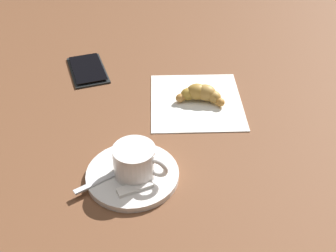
{
  "coord_description": "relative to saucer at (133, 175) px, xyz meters",
  "views": [
    {
      "loc": [
        -0.57,
        -0.14,
        0.47
      ],
      "look_at": [
        -0.02,
        -0.01,
        0.02
      ],
      "focal_mm": 43.78,
      "sensor_mm": 36.0,
      "label": 1
    }
  ],
  "objects": [
    {
      "name": "teaspoon",
      "position": [
        -0.0,
        0.02,
        0.01
      ],
      "size": [
        0.1,
        0.09,
        0.01
      ],
      "color": "silver",
      "rests_on": "saucer"
    },
    {
      "name": "sugar_packet",
      "position": [
        -0.03,
        -0.01,
        0.01
      ],
      "size": [
        0.05,
        0.05,
        0.01
      ],
      "primitive_type": "cube",
      "rotation": [
        0.0,
        0.0,
        11.67
      ],
      "color": "white",
      "rests_on": "saucer"
    },
    {
      "name": "saucer",
      "position": [
        0.0,
        0.0,
        0.0
      ],
      "size": [
        0.15,
        0.15,
        0.01
      ],
      "primitive_type": "cylinder",
      "color": "white",
      "rests_on": "ground"
    },
    {
      "name": "napkin",
      "position": [
        0.23,
        -0.06,
        -0.0
      ],
      "size": [
        0.24,
        0.23,
        0.0
      ],
      "primitive_type": "cube",
      "rotation": [
        0.0,
        0.0,
        0.26
      ],
      "color": "white",
      "rests_on": "ground"
    },
    {
      "name": "cell_phone",
      "position": [
        0.29,
        0.2,
        -0.0
      ],
      "size": [
        0.15,
        0.14,
        0.01
      ],
      "color": "black",
      "rests_on": "ground"
    },
    {
      "name": "espresso_cup",
      "position": [
        -0.0,
        -0.01,
        0.03
      ],
      "size": [
        0.07,
        0.09,
        0.05
      ],
      "color": "white",
      "rests_on": "saucer"
    },
    {
      "name": "croissant",
      "position": [
        0.24,
        -0.07,
        0.01
      ],
      "size": [
        0.05,
        0.11,
        0.03
      ],
      "color": "#B17531",
      "rests_on": "napkin"
    },
    {
      "name": "ground_plane",
      "position": [
        0.13,
        -0.02,
        -0.01
      ],
      "size": [
        1.8,
        1.8,
        0.0
      ],
      "primitive_type": "plane",
      "color": "brown"
    }
  ]
}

